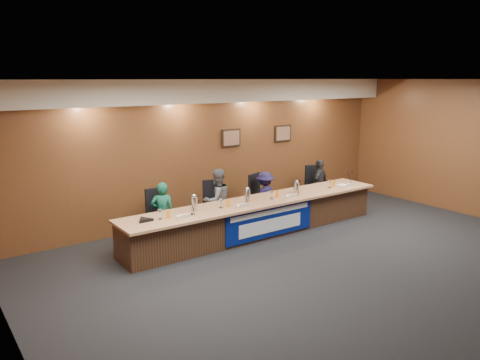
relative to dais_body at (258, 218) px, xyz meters
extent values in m
plane|color=black|center=(0.00, -2.40, -0.35)|extent=(10.00, 10.00, 0.00)
cube|color=silver|center=(0.00, -2.40, 2.85)|extent=(10.00, 8.00, 0.04)
cube|color=#5A331A|center=(0.00, 1.60, 1.25)|extent=(10.00, 0.04, 3.20)
cube|color=#5A331A|center=(-5.00, -2.40, 1.25)|extent=(0.04, 8.00, 3.20)
cube|color=beige|center=(0.00, 1.35, 2.60)|extent=(10.00, 0.50, 0.50)
cube|color=#3E2515|center=(0.00, 0.00, 0.00)|extent=(6.00, 0.80, 0.70)
cube|color=#AE7A54|center=(0.00, -0.05, 0.38)|extent=(6.10, 0.95, 0.05)
cube|color=navy|center=(0.00, -0.41, 0.03)|extent=(2.20, 0.02, 0.65)
cube|color=silver|center=(0.00, -0.43, 0.23)|extent=(2.00, 0.01, 0.10)
cube|color=silver|center=(0.00, -0.43, -0.05)|extent=(1.60, 0.01, 0.28)
cube|color=black|center=(0.40, 1.57, 1.50)|extent=(0.52, 0.04, 0.42)
cube|color=black|center=(2.00, 1.57, 1.50)|extent=(0.52, 0.04, 0.42)
imported|color=#0F4E3C|center=(-1.89, 0.64, 0.28)|extent=(0.54, 0.46, 1.25)
imported|color=#535459|center=(-0.61, 0.64, 0.34)|extent=(0.68, 0.53, 1.37)
imported|color=#171239|center=(0.69, 0.64, 0.23)|extent=(0.75, 0.43, 1.16)
imported|color=black|center=(2.43, 0.64, 0.28)|extent=(0.80, 0.56, 1.26)
cube|color=black|center=(-1.89, 0.74, 0.13)|extent=(0.50, 0.50, 0.08)
cube|color=black|center=(-0.61, 0.74, 0.13)|extent=(0.61, 0.61, 0.08)
cube|color=black|center=(0.69, 0.74, 0.13)|extent=(0.61, 0.61, 0.08)
cube|color=black|center=(2.43, 0.74, 0.13)|extent=(0.60, 0.60, 0.08)
cube|color=white|center=(-1.89, -0.27, 0.45)|extent=(0.24, 0.08, 0.10)
cylinder|color=black|center=(-1.68, -0.14, 0.41)|extent=(0.07, 0.07, 0.02)
cylinder|color=orange|center=(-2.13, -0.10, 0.47)|extent=(0.06, 0.06, 0.15)
cylinder|color=silver|center=(-2.28, -0.07, 0.49)|extent=(0.08, 0.08, 0.18)
cube|color=white|center=(-0.58, -0.28, 0.45)|extent=(0.24, 0.08, 0.10)
cylinder|color=black|center=(-0.46, -0.17, 0.41)|extent=(0.07, 0.07, 0.02)
cylinder|color=orange|center=(-0.83, -0.10, 0.47)|extent=(0.06, 0.06, 0.15)
cylinder|color=silver|center=(-0.99, -0.08, 0.49)|extent=(0.08, 0.08, 0.18)
cube|color=white|center=(0.71, -0.28, 0.45)|extent=(0.24, 0.08, 0.10)
cylinder|color=black|center=(0.91, -0.17, 0.41)|extent=(0.07, 0.07, 0.02)
cylinder|color=orange|center=(0.45, -0.08, 0.47)|extent=(0.06, 0.06, 0.15)
cylinder|color=silver|center=(0.25, -0.13, 0.49)|extent=(0.08, 0.08, 0.18)
cube|color=white|center=(2.45, -0.30, 0.45)|extent=(0.24, 0.08, 0.10)
cylinder|color=black|center=(2.57, -0.16, 0.41)|extent=(0.07, 0.07, 0.02)
cylinder|color=orange|center=(2.16, -0.09, 0.47)|extent=(0.06, 0.06, 0.15)
cylinder|color=silver|center=(2.01, -0.12, 0.49)|extent=(0.08, 0.08, 0.18)
cylinder|color=silver|center=(-1.51, 0.04, 0.53)|extent=(0.13, 0.13, 0.26)
cylinder|color=silver|center=(-0.33, -0.06, 0.53)|extent=(0.11, 0.11, 0.26)
cylinder|color=silver|center=(1.05, -0.02, 0.51)|extent=(0.12, 0.12, 0.23)
cylinder|color=black|center=(-2.56, -0.02, 0.43)|extent=(0.32, 0.32, 0.05)
cube|color=white|center=(2.46, -0.13, 0.40)|extent=(0.26, 0.33, 0.01)
camera|label=1|loc=(-5.80, -7.43, 2.87)|focal=35.00mm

